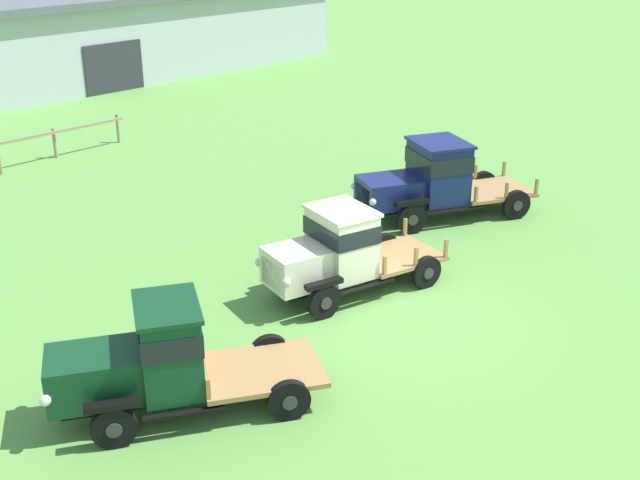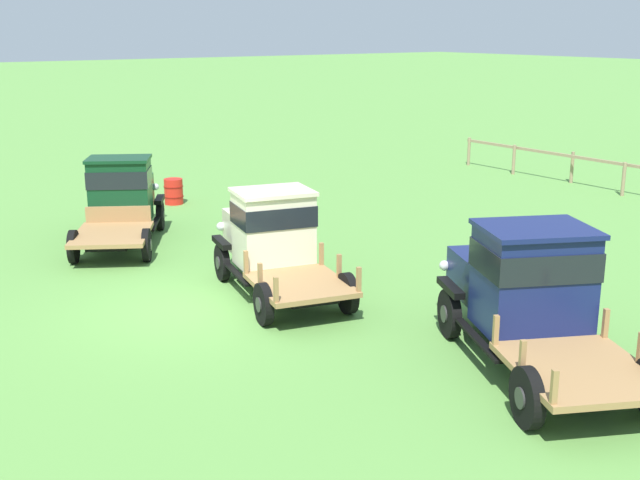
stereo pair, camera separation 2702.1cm
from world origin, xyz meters
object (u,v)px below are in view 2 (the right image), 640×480
(oil_drum_beside_row, at_px, (174,191))
(vintage_truck_midrow_center, at_px, (527,288))
(vintage_truck_foreground_near, at_px, (122,197))
(vintage_truck_second_in_line, at_px, (271,236))

(oil_drum_beside_row, bearing_deg, vintage_truck_midrow_center, -1.58)
(vintage_truck_foreground_near, bearing_deg, vintage_truck_second_in_line, 10.00)
(vintage_truck_foreground_near, distance_m, vintage_truck_second_in_line, 5.85)
(oil_drum_beside_row, bearing_deg, vintage_truck_second_in_line, -12.02)
(vintage_truck_foreground_near, bearing_deg, vintage_truck_midrow_center, 12.45)
(vintage_truck_foreground_near, relative_size, vintage_truck_midrow_center, 0.92)
(vintage_truck_foreground_near, height_order, vintage_truck_second_in_line, vintage_truck_foreground_near)
(vintage_truck_midrow_center, bearing_deg, oil_drum_beside_row, 178.42)
(vintage_truck_foreground_near, distance_m, vintage_truck_midrow_center, 11.68)
(vintage_truck_foreground_near, relative_size, vintage_truck_second_in_line, 1.06)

